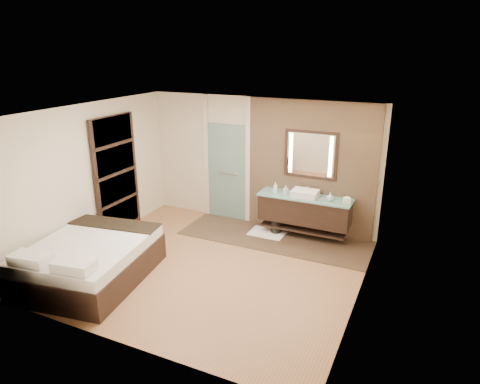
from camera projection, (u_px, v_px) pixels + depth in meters
The scene contains 15 objects.
floor at pixel (210, 267), 7.46m from camera, with size 5.00×5.00×0.00m, color #925D3D.
tile_strip at pixel (274, 238), 8.60m from camera, with size 3.80×1.30×0.01m, color #3C2E21.
stone_wall at pixel (311, 169), 8.49m from camera, with size 2.60×0.08×2.70m, color tan.
vanity at pixel (304, 210), 8.49m from camera, with size 1.85×0.55×0.88m.
mirror_unit at pixel (311, 155), 8.34m from camera, with size 1.06×0.04×0.96m.
frosted_door at pixel (227, 168), 9.28m from camera, with size 1.10×0.12×2.70m.
shoji_partition at pixel (117, 175), 8.55m from camera, with size 0.06×1.20×2.40m.
bed at pixel (90, 261), 6.99m from camera, with size 1.98×2.33×0.81m.
bath_mat at pixel (267, 233), 8.78m from camera, with size 0.72×0.50×0.02m, color white.
waste_bin at pixel (276, 226), 8.79m from camera, with size 0.23×0.23×0.29m, color black.
tissue_box at pixel (347, 200), 8.02m from camera, with size 0.12×0.12×0.10m, color white.
soap_bottle_a at pixel (275, 188), 8.52m from camera, with size 0.09×0.09×0.23m, color white.
soap_bottle_b at pixel (286, 189), 8.52m from camera, with size 0.08×0.08×0.17m, color #B2B2B2.
soap_bottle_c at pixel (330, 197), 8.14m from camera, with size 0.13×0.13×0.16m, color #A5D0C8.
cup at pixel (347, 199), 8.10m from camera, with size 0.11×0.11×0.09m, color silver.
Camera 1 is at (3.25, -5.80, 3.67)m, focal length 32.00 mm.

